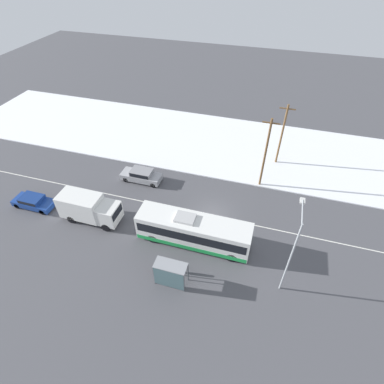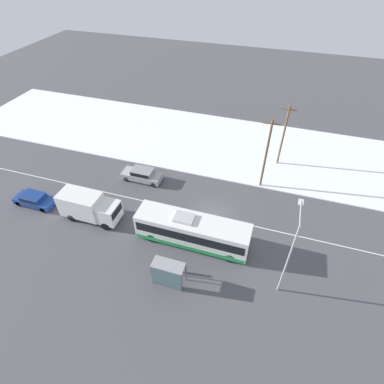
% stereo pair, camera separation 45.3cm
% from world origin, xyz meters
% --- Properties ---
extents(ground_plane, '(120.00, 120.00, 0.00)m').
position_xyz_m(ground_plane, '(0.00, 0.00, 0.00)').
color(ground_plane, '#4C4C51').
extents(snow_lot, '(80.00, 15.23, 0.12)m').
position_xyz_m(snow_lot, '(0.00, 13.77, 0.06)').
color(snow_lot, white).
rests_on(snow_lot, ground_plane).
extents(lane_marking_center, '(60.00, 0.12, 0.00)m').
position_xyz_m(lane_marking_center, '(0.00, 0.00, 0.00)').
color(lane_marking_center, silver).
rests_on(lane_marking_center, ground_plane).
extents(city_bus, '(10.59, 2.57, 3.15)m').
position_xyz_m(city_bus, '(-0.84, -3.76, 1.54)').
color(city_bus, white).
rests_on(city_bus, ground_plane).
extents(box_truck, '(6.11, 2.30, 2.95)m').
position_xyz_m(box_truck, '(-11.76, -3.89, 1.63)').
color(box_truck, silver).
rests_on(box_truck, ground_plane).
extents(sedan_car, '(4.74, 1.80, 1.53)m').
position_xyz_m(sedan_car, '(-9.30, 3.35, 0.83)').
color(sedan_car, '#9E9EA3').
rests_on(sedan_car, ground_plane).
extents(parked_car_near_truck, '(4.45, 1.80, 1.29)m').
position_xyz_m(parked_car_near_truck, '(-18.60, -3.98, 0.72)').
color(parked_car_near_truck, navy).
rests_on(parked_car_near_truck, ground_plane).
extents(pedestrian_at_stop, '(0.60, 0.26, 1.65)m').
position_xyz_m(pedestrian_at_stop, '(-2.00, -7.52, 1.01)').
color(pedestrian_at_stop, '#23232D').
rests_on(pedestrian_at_stop, ground_plane).
extents(bus_shelter, '(2.67, 1.20, 2.40)m').
position_xyz_m(bus_shelter, '(-1.39, -8.73, 1.67)').
color(bus_shelter, gray).
rests_on(bus_shelter, ground_plane).
extents(streetlamp, '(0.36, 2.96, 7.90)m').
position_xyz_m(streetlamp, '(7.45, -5.89, 4.99)').
color(streetlamp, '#9EA3A8').
rests_on(streetlamp, ground_plane).
extents(utility_pole_roadside, '(1.80, 0.24, 8.54)m').
position_xyz_m(utility_pole_roadside, '(4.17, 6.52, 4.46)').
color(utility_pole_roadside, brown).
rests_on(utility_pole_roadside, ground_plane).
extents(utility_pole_snowlot, '(1.80, 0.24, 7.90)m').
position_xyz_m(utility_pole_snowlot, '(5.61, 11.56, 4.14)').
color(utility_pole_snowlot, brown).
rests_on(utility_pole_snowlot, ground_plane).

